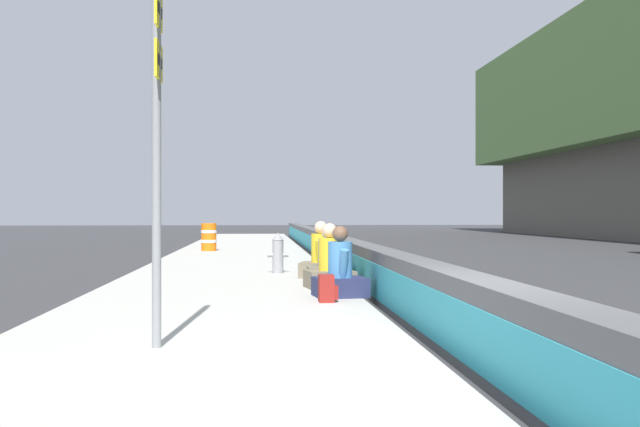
{
  "coord_description": "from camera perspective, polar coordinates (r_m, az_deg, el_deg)",
  "views": [
    {
      "loc": [
        -6.63,
        2.07,
        1.46
      ],
      "look_at": [
        9.96,
        0.69,
        1.44
      ],
      "focal_mm": 42.11,
      "sensor_mm": 36.0,
      "label": 1
    }
  ],
  "objects": [
    {
      "name": "seated_person_foreground",
      "position": [
        11.82,
        1.54,
        -4.65
      ],
      "size": [
        0.78,
        0.88,
        1.11
      ],
      "color": "#23284C",
      "rests_on": "sidewalk_strip"
    },
    {
      "name": "route_sign_post",
      "position": [
        7.53,
        -12.28,
        5.79
      ],
      "size": [
        0.44,
        0.09,
        3.6
      ],
      "color": "gray",
      "rests_on": "sidewalk_strip"
    },
    {
      "name": "construction_barrel",
      "position": [
        26.11,
        -8.45,
        -1.77
      ],
      "size": [
        0.54,
        0.54,
        0.95
      ],
      "color": "orange",
      "rests_on": "sidewalk_strip"
    },
    {
      "name": "seated_person_rear",
      "position": [
        14.33,
        0.6,
        -3.88
      ],
      "size": [
        0.68,
        0.77,
        1.06
      ],
      "color": "#706651",
      "rests_on": "sidewalk_strip"
    },
    {
      "name": "fire_hydrant",
      "position": [
        16.39,
        -3.22,
        -2.98
      ],
      "size": [
        0.26,
        0.46,
        0.88
      ],
      "color": "gray",
      "rests_on": "sidewalk_strip"
    },
    {
      "name": "seated_person_middle",
      "position": [
        13.17,
        0.74,
        -4.14
      ],
      "size": [
        0.81,
        0.91,
        1.13
      ],
      "color": "#706651",
      "rests_on": "sidewalk_strip"
    },
    {
      "name": "jersey_barrier",
      "position": [
        7.02,
        12.52,
        -8.41
      ],
      "size": [
        76.0,
        0.45,
        0.85
      ],
      "color": "#545456",
      "rests_on": "ground_plane"
    },
    {
      "name": "sidewalk_strip",
      "position": [
        6.8,
        -9.78,
        -11.72
      ],
      "size": [
        80.0,
        4.4,
        0.14
      ],
      "primitive_type": "cube",
      "color": "#B5B2A8",
      "rests_on": "ground_plane"
    },
    {
      "name": "seated_person_far",
      "position": [
        15.27,
        0.06,
        -3.54
      ],
      "size": [
        0.87,
        0.96,
        1.15
      ],
      "color": "#706651",
      "rests_on": "sidewalk_strip"
    },
    {
      "name": "ground_plane",
      "position": [
        7.1,
        12.55,
        -11.8
      ],
      "size": [
        160.0,
        160.0,
        0.0
      ],
      "primitive_type": "plane",
      "color": "#353538",
      "rests_on": "ground"
    },
    {
      "name": "backpack",
      "position": [
        11.13,
        0.53,
        -5.73
      ],
      "size": [
        0.32,
        0.28,
        0.4
      ],
      "color": "maroon",
      "rests_on": "sidewalk_strip"
    }
  ]
}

